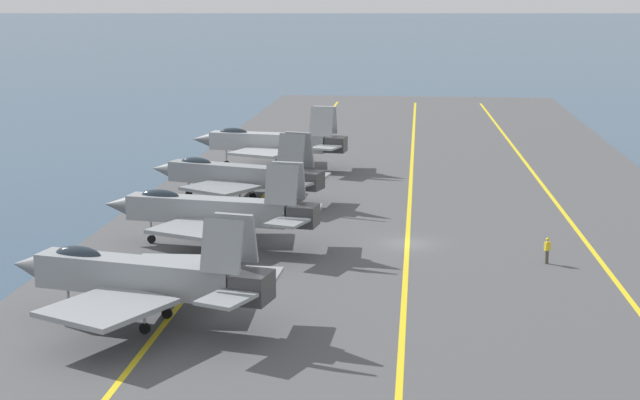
# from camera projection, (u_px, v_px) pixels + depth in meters

# --- Properties ---
(ground_plane) EXTENTS (2000.00, 2000.00, 0.00)m
(ground_plane) POSITION_uv_depth(u_px,v_px,m) (407.00, 249.00, 72.48)
(ground_plane) COLOR #334C66
(carrier_deck) EXTENTS (215.63, 48.28, 0.40)m
(carrier_deck) POSITION_uv_depth(u_px,v_px,m) (407.00, 246.00, 72.44)
(carrier_deck) COLOR #4C4C4F
(carrier_deck) RESTS_ON ground
(deck_stripe_foul_line) EXTENTS (194.02, 4.91, 0.01)m
(deck_stripe_foul_line) POSITION_uv_depth(u_px,v_px,m) (591.00, 248.00, 71.08)
(deck_stripe_foul_line) COLOR yellow
(deck_stripe_foul_line) RESTS_ON carrier_deck
(deck_stripe_centerline) EXTENTS (194.06, 0.36, 0.01)m
(deck_stripe_centerline) POSITION_uv_depth(u_px,v_px,m) (407.00, 244.00, 72.39)
(deck_stripe_centerline) COLOR yellow
(deck_stripe_centerline) RESTS_ON carrier_deck
(deck_stripe_edge_line) EXTENTS (194.06, 0.41, 0.01)m
(deck_stripe_edge_line) POSITION_uv_depth(u_px,v_px,m) (231.00, 239.00, 73.70)
(deck_stripe_edge_line) COLOR yellow
(deck_stripe_edge_line) RESTS_ON carrier_deck
(parked_jet_nearest) EXTENTS (14.16, 15.92, 6.58)m
(parked_jet_nearest) POSITION_uv_depth(u_px,v_px,m) (140.00, 277.00, 54.11)
(parked_jet_nearest) COLOR gray
(parked_jet_nearest) RESTS_ON carrier_deck
(parked_jet_second) EXTENTS (12.60, 16.44, 6.46)m
(parked_jet_second) POSITION_uv_depth(u_px,v_px,m) (212.00, 210.00, 70.82)
(parked_jet_second) COLOR gray
(parked_jet_second) RESTS_ON carrier_deck
(parked_jet_third) EXTENTS (12.13, 16.86, 6.47)m
(parked_jet_third) POSITION_uv_depth(u_px,v_px,m) (237.00, 175.00, 86.73)
(parked_jet_third) COLOR gray
(parked_jet_third) RESTS_ON carrier_deck
(parked_jet_fourth) EXTENTS (12.75, 16.96, 6.70)m
(parked_jet_fourth) POSITION_uv_depth(u_px,v_px,m) (271.00, 142.00, 103.31)
(parked_jet_fourth) COLOR #9EA3A8
(parked_jet_fourth) RESTS_ON carrier_deck
(crew_yellow_vest) EXTENTS (0.42, 0.46, 1.83)m
(crew_yellow_vest) POSITION_uv_depth(u_px,v_px,m) (547.00, 249.00, 66.82)
(crew_yellow_vest) COLOR #4C473D
(crew_yellow_vest) RESTS_ON carrier_deck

